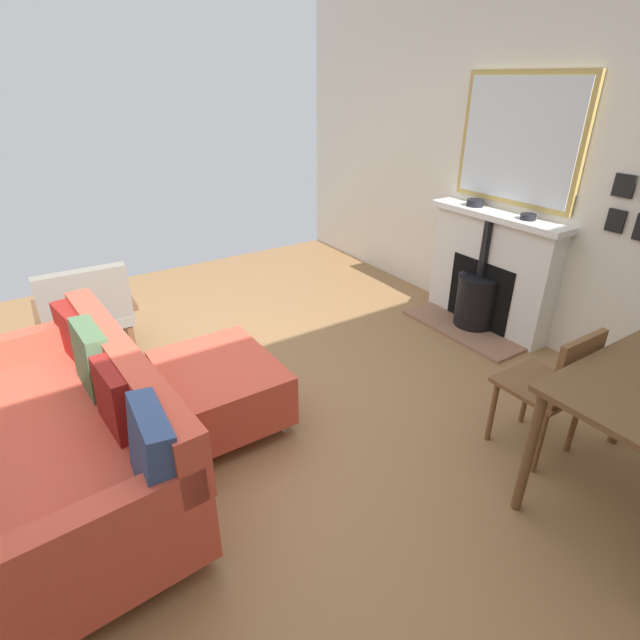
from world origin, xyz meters
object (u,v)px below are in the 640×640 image
object	(u,v)px
fireplace	(487,279)
mantel_bowl_far	(528,216)
dining_chair_near_fireplace	(555,384)
sofa	(70,439)
mantel_bowl_near	(475,202)
ottoman	(220,387)
armchair_accent	(86,310)

from	to	relation	value
fireplace	mantel_bowl_far	size ratio (longest dim) A/B	10.28
dining_chair_near_fireplace	sofa	bearing A→B (deg)	-26.44
mantel_bowl_near	sofa	distance (m)	3.43
sofa	dining_chair_near_fireplace	world-z (taller)	sofa
fireplace	dining_chair_near_fireplace	xyz separation A→B (m)	(1.02, 1.31, 0.05)
ottoman	dining_chair_near_fireplace	xyz separation A→B (m)	(-1.43, 1.30, 0.23)
fireplace	armchair_accent	xyz separation A→B (m)	(2.98, -1.21, -0.00)
armchair_accent	dining_chair_near_fireplace	world-z (taller)	dining_chair_near_fireplace
sofa	dining_chair_near_fireplace	bearing A→B (deg)	153.56
fireplace	sofa	size ratio (longest dim) A/B	0.68
fireplace	mantel_bowl_far	xyz separation A→B (m)	(-0.02, 0.27, 0.59)
mantel_bowl_far	armchair_accent	distance (m)	3.40
mantel_bowl_far	ottoman	distance (m)	2.61
fireplace	armchair_accent	distance (m)	3.22
fireplace	ottoman	distance (m)	2.46
mantel_bowl_near	mantel_bowl_far	xyz separation A→B (m)	(0.00, 0.52, -0.01)
sofa	armchair_accent	world-z (taller)	sofa
ottoman	dining_chair_near_fireplace	world-z (taller)	dining_chair_near_fireplace
armchair_accent	mantel_bowl_far	bearing A→B (deg)	153.78
mantel_bowl_far	sofa	distance (m)	3.40
fireplace	ottoman	size ratio (longest dim) A/B	1.53
mantel_bowl_near	dining_chair_near_fireplace	bearing A→B (deg)	56.21
sofa	dining_chair_near_fireplace	size ratio (longest dim) A/B	2.21
mantel_bowl_far	fireplace	bearing A→B (deg)	-85.78
dining_chair_near_fireplace	armchair_accent	bearing A→B (deg)	-52.15
ottoman	dining_chair_near_fireplace	size ratio (longest dim) A/B	0.98
mantel_bowl_near	armchair_accent	world-z (taller)	mantel_bowl_near
sofa	ottoman	xyz separation A→B (m)	(-0.86, -0.16, -0.10)
mantel_bowl_near	fireplace	bearing A→B (deg)	85.52
armchair_accent	dining_chair_near_fireplace	bearing A→B (deg)	127.85
fireplace	armchair_accent	world-z (taller)	fireplace
sofa	armchair_accent	bearing A→B (deg)	-103.47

